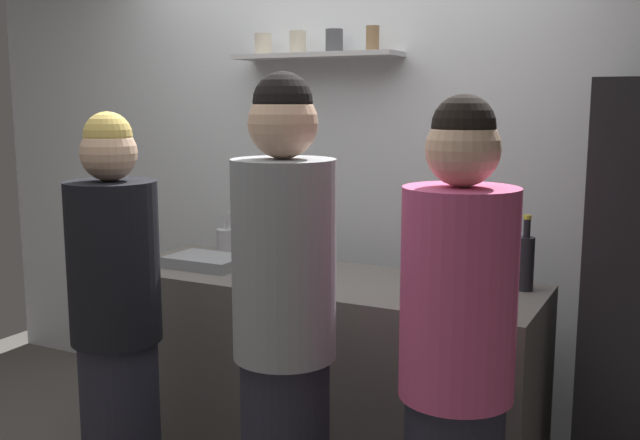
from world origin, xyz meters
name	(u,v)px	position (x,y,z in m)	size (l,w,h in m)	color
back_wall_assembly	(344,171)	(0.00, 1.25, 1.30)	(4.80, 0.32, 2.60)	white
counter	(320,377)	(0.23, 0.53, 0.46)	(1.89, 0.64, 0.91)	#66605B
baking_pan	(206,261)	(-0.33, 0.47, 0.94)	(0.34, 0.24, 0.05)	gray
utensil_holder	(226,241)	(-0.42, 0.76, 0.97)	(0.10, 0.10, 0.22)	#B2B2B7
wine_bottle_dark_glass	(525,261)	(1.06, 0.71, 1.03)	(0.07, 0.07, 0.31)	black
wine_bottle_amber_glass	(286,253)	(0.11, 0.43, 1.02)	(0.07, 0.07, 0.31)	#472814
wine_bottle_green_glass	(247,254)	(0.02, 0.27, 1.04)	(0.07, 0.07, 0.34)	#19471E
water_bottle_plastic	(295,240)	(-0.01, 0.73, 1.02)	(0.09, 0.09, 0.25)	silver
person_grey_hoodie	(285,342)	(0.47, -0.20, 0.88)	(0.34, 0.34, 1.76)	#262633
person_blonde	(117,331)	(-0.27, -0.19, 0.80)	(0.34, 0.34, 1.63)	#262633
person_pink_top	(456,382)	(1.05, -0.18, 0.84)	(0.34, 0.34, 1.69)	#262633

